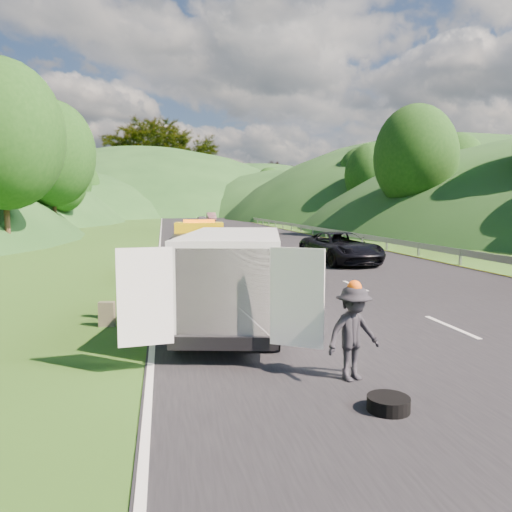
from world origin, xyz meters
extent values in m
plane|color=#38661E|center=(0.00, 0.00, 0.00)|extent=(320.00, 320.00, 0.00)
cube|color=black|center=(3.00, 40.00, 0.01)|extent=(14.00, 200.00, 0.02)
cube|color=gray|center=(10.30, 52.50, 0.00)|extent=(0.06, 140.00, 1.52)
cylinder|color=black|center=(-3.00, 8.72, 0.45)|extent=(0.38, 0.92, 0.90)
cylinder|color=black|center=(-1.30, 8.59, 0.45)|extent=(0.38, 0.92, 0.90)
cylinder|color=black|center=(-3.26, 5.14, 0.45)|extent=(0.38, 0.92, 0.90)
cylinder|color=black|center=(-1.56, 5.01, 0.45)|extent=(0.38, 0.92, 0.90)
cube|color=yellow|center=(-2.20, 7.90, 1.30)|extent=(2.03, 1.57, 1.71)
cube|color=yellow|center=(-2.35, 5.88, 1.08)|extent=(2.19, 3.19, 1.17)
cube|color=black|center=(-2.35, 5.88, 1.71)|extent=(2.19, 3.19, 0.09)
cube|color=black|center=(-2.12, 8.97, 0.81)|extent=(1.87, 1.21, 0.63)
cube|color=black|center=(-2.08, 9.51, 0.63)|extent=(1.89, 0.32, 0.45)
cube|color=yellow|center=(-2.10, 9.28, 1.39)|extent=(1.84, 0.84, 0.98)
cube|color=orange|center=(-2.20, 7.90, 2.20)|extent=(1.27, 0.32, 0.14)
cube|color=black|center=(-2.16, 8.52, 1.62)|extent=(1.71, 0.20, 0.81)
cylinder|color=black|center=(-2.57, 0.64, 0.40)|extent=(0.46, 0.84, 0.79)
cylinder|color=black|center=(-0.83, 0.26, 0.40)|extent=(0.46, 0.84, 0.79)
cylinder|color=black|center=(-3.28, -2.66, 0.40)|extent=(0.46, 0.84, 0.79)
cylinder|color=black|center=(-1.53, -3.03, 0.40)|extent=(0.46, 0.84, 0.79)
cube|color=white|center=(-2.07, -1.29, 1.34)|extent=(3.07, 5.46, 1.83)
cube|color=white|center=(-1.50, 1.37, 0.94)|extent=(2.12, 1.29, 0.99)
cube|color=black|center=(-1.54, 1.17, 1.73)|extent=(1.86, 0.71, 0.83)
cube|color=black|center=(-2.60, -3.76, 1.34)|extent=(1.67, 0.45, 1.58)
cube|color=white|center=(-3.96, -3.93, 1.34)|extent=(0.94, 0.19, 1.68)
cube|color=white|center=(-1.44, -4.47, 1.34)|extent=(0.83, 0.55, 1.68)
cube|color=black|center=(-2.63, -3.86, 0.45)|extent=(1.97, 0.56, 0.25)
imported|color=silver|center=(-4.22, -0.08, 0.00)|extent=(0.56, 0.71, 1.78)
imported|color=tan|center=(-1.82, -1.57, 0.00)|extent=(0.63, 0.61, 1.02)
imported|color=black|center=(-0.61, -4.94, 0.00)|extent=(1.14, 0.87, 1.57)
cube|color=#635E4A|center=(-4.99, -0.37, 0.30)|extent=(0.39, 0.25, 0.59)
cylinder|color=black|center=(-0.57, -6.20, 0.00)|extent=(0.60, 0.60, 0.20)
imported|color=black|center=(4.85, 10.55, 0.00)|extent=(3.05, 5.68, 1.52)
imported|color=#464549|center=(1.45, 54.12, 0.00)|extent=(1.55, 3.85, 1.31)
imported|color=brown|center=(4.45, 73.01, 0.00)|extent=(1.48, 4.26, 1.40)
camera|label=1|loc=(-3.63, -12.48, 2.91)|focal=35.00mm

